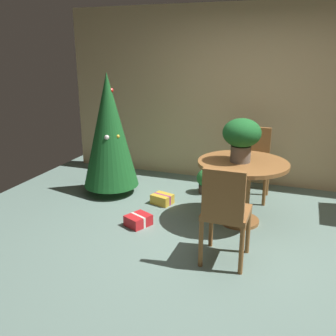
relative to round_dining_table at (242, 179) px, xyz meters
The scene contains 10 objects.
ground_plane 0.88m from the round_dining_table, 95.84° to the right, with size 6.60×6.60×0.00m, color slate.
back_wall_panel 1.69m from the round_dining_table, 92.68° to the left, with size 6.00×0.10×2.60m, color tan.
round_dining_table is the anchor object (origin of this frame).
flower_vase 0.52m from the round_dining_table, 154.12° to the right, with size 0.43×0.43×0.49m.
wooden_chair_near 0.95m from the round_dining_table, 90.00° to the right, with size 0.42×0.44×0.98m.
wooden_chair_far 0.88m from the round_dining_table, 90.00° to the left, with size 0.47×0.43×0.96m.
holiday_tree 1.96m from the round_dining_table, 169.60° to the left, with size 0.77×0.77×1.69m.
gift_box_red 1.29m from the round_dining_table, 155.86° to the right, with size 0.32×0.34×0.13m.
gift_box_gold 1.18m from the round_dining_table, 168.99° to the left, with size 0.30×0.27×0.13m.
potted_plant 1.06m from the round_dining_table, 128.66° to the left, with size 0.25×0.25×0.35m.
Camera 1 is at (0.65, -3.38, 1.96)m, focal length 39.74 mm.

